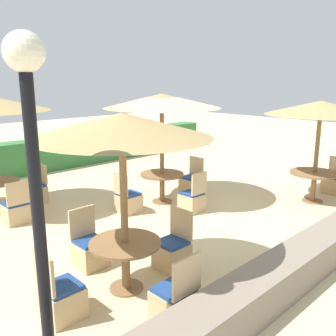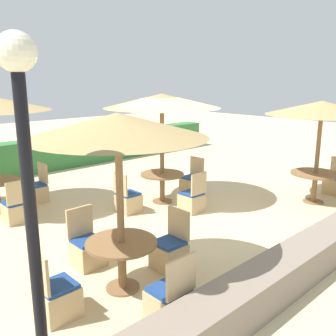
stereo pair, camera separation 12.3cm
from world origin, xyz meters
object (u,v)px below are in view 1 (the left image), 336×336
patio_chair_center_west (128,201)px  round_table_front_left (125,253)px  parasol_front_right (321,108)px  round_table_front_right (314,178)px  patio_chair_center_east (191,183)px  patio_chair_center_south (192,200)px  patio_chair_front_left_west (61,299)px  parasol_center (162,101)px  patio_chair_back_left_south (16,211)px  lamp_post (32,143)px  patio_chair_front_right_east (333,183)px  parasol_front_left (122,126)px  round_table_center (162,180)px  patio_chair_front_left_north (90,250)px  patio_chair_back_left_east (36,192)px  patio_chair_front_left_south (175,302)px  patio_chair_front_left_east (173,252)px

patio_chair_center_west → round_table_front_left: bearing=-38.7°
parasol_front_right → round_table_front_right: bearing=90.0°
patio_chair_center_east → patio_chair_center_south: same height
patio_chair_front_left_west → parasol_center: bearing=121.3°
round_table_front_right → patio_chair_back_left_south: (-5.75, 3.63, -0.33)m
lamp_post → round_table_front_left: size_ratio=3.32×
round_table_front_right → patio_chair_front_right_east: (1.09, -0.03, -0.33)m
patio_chair_center_east → parasol_front_right: bearing=-147.7°
patio_chair_center_east → round_table_front_right: (1.60, -2.53, 0.33)m
parasol_front_right → parasol_front_left: bearing=179.3°
round_table_front_right → parasol_front_right: bearing=-90.0°
patio_chair_center_west → round_table_front_right: bearing=55.6°
round_table_center → parasol_front_right: parasol_front_right is taller
patio_chair_center_south → patio_chair_front_left_north: bearing=-169.5°
lamp_post → patio_chair_back_left_east: size_ratio=3.57×
lamp_post → patio_chair_front_left_south: lamp_post is taller
round_table_front_left → patio_chair_front_left_west: (-0.99, 0.03, -0.29)m
parasol_front_right → lamp_post: bearing=-175.5°
parasol_front_left → patio_chair_back_left_south: (-0.10, 3.56, -2.06)m
patio_chair_front_left_east → patio_chair_center_east: size_ratio=1.00×
patio_chair_center_east → patio_chair_back_left_east: size_ratio=1.00×
patio_chair_front_left_east → patio_chair_front_left_south: bearing=136.5°
patio_chair_center_south → round_table_front_left: bearing=-153.7°
parasol_center → round_table_front_right: 4.08m
patio_chair_center_west → parasol_front_right: 4.89m
patio_chair_front_right_east → patio_chair_center_east: bearing=46.4°
parasol_front_right → patio_chair_center_east: bearing=122.3°
patio_chair_front_left_east → patio_chair_center_south: (2.12, 1.51, 0.00)m
lamp_post → patio_chair_front_left_east: bearing=14.4°
patio_chair_front_left_east → patio_chair_back_left_south: bearing=15.8°
patio_chair_front_left_west → patio_chair_center_south: 4.28m
patio_chair_center_east → patio_chair_center_south: bearing=133.4°
round_table_front_left → patio_chair_back_left_south: size_ratio=1.08×
patio_chair_front_left_west → parasol_center: parasol_center is taller
lamp_post → parasol_front_right: size_ratio=1.31×
lamp_post → round_table_front_right: (7.13, 0.56, -1.76)m
patio_chair_front_left_south → parasol_front_left: bearing=88.6°
parasol_center → patio_chair_front_right_east: size_ratio=2.90×
patio_chair_center_south → patio_chair_front_right_east: size_ratio=1.00×
patio_chair_center_south → patio_chair_back_left_east: 3.78m
round_table_front_left → lamp_post: bearing=-157.1°
lamp_post → patio_chair_center_east: size_ratio=3.57×
parasol_center → patio_chair_front_right_east: bearing=-34.4°
patio_chair_front_left_north → patio_chair_center_east: bearing=-159.4°
patio_chair_center_west → patio_chair_center_south: (1.07, -0.96, 0.00)m
patio_chair_back_left_south → lamp_post: bearing=-108.3°
patio_chair_center_south → patio_chair_front_right_east: bearing=-23.3°
patio_chair_front_left_west → patio_chair_back_left_south: same height
parasol_front_right → patio_chair_back_left_south: size_ratio=2.72×
parasol_center → patio_chair_front_left_south: bearing=-131.2°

